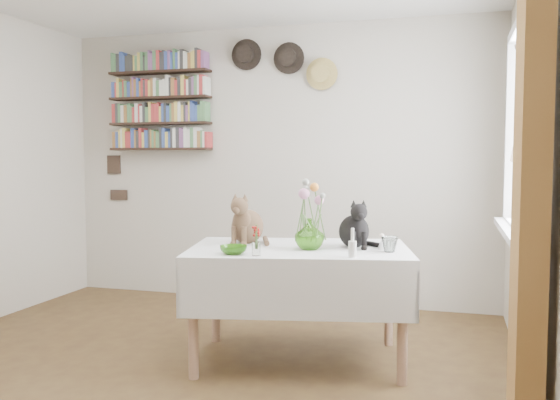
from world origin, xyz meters
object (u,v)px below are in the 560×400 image
(black_cat, at_px, (354,223))
(bookshelf_unit, at_px, (160,102))
(dining_table, at_px, (299,275))
(flower_vase, at_px, (309,234))
(tabby_cat, at_px, (247,217))

(black_cat, bearing_deg, bookshelf_unit, 123.13)
(dining_table, bearing_deg, flower_vase, -39.18)
(tabby_cat, bearing_deg, flower_vase, -14.06)
(flower_vase, height_order, bookshelf_unit, bookshelf_unit)
(dining_table, height_order, bookshelf_unit, bookshelf_unit)
(dining_table, xyz_separation_m, bookshelf_unit, (-1.73, 1.45, 1.28))
(dining_table, xyz_separation_m, tabby_cat, (-0.38, 0.09, 0.36))
(tabby_cat, relative_size, bookshelf_unit, 0.35)
(black_cat, distance_m, flower_vase, 0.31)
(dining_table, relative_size, flower_vase, 7.91)
(black_cat, height_order, bookshelf_unit, bookshelf_unit)
(dining_table, distance_m, flower_vase, 0.30)
(dining_table, height_order, black_cat, black_cat)
(tabby_cat, relative_size, flower_vase, 1.79)
(tabby_cat, bearing_deg, black_cat, 6.05)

